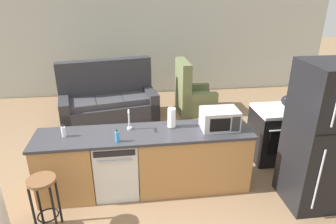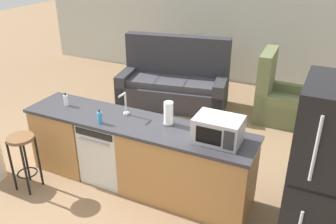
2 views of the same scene
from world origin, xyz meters
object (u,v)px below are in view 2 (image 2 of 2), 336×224
(stove_range, at_px, (329,176))
(armchair, at_px, (275,100))
(paper_towel_roll, at_px, (169,113))
(dish_soap_bottle, at_px, (66,100))
(couch, at_px, (174,84))
(dishwasher, at_px, (110,149))
(bar_stool, at_px, (23,151))
(refrigerator, at_px, (333,196))
(microwave, at_px, (218,129))
(soap_bottle, at_px, (100,118))

(stove_range, xyz_separation_m, armchair, (-0.98, 2.17, -0.10))
(paper_towel_roll, relative_size, dish_soap_bottle, 1.60)
(dish_soap_bottle, relative_size, armchair, 0.15)
(paper_towel_roll, height_order, couch, couch)
(dishwasher, bearing_deg, stove_range, 11.91)
(paper_towel_roll, height_order, bar_stool, paper_towel_roll)
(bar_stool, height_order, armchair, armchair)
(dishwasher, relative_size, bar_stool, 1.14)
(armchair, bearing_deg, refrigerator, -73.22)
(refrigerator, height_order, microwave, refrigerator)
(microwave, distance_m, armchair, 2.81)
(stove_range, distance_m, microwave, 1.42)
(dishwasher, relative_size, stove_range, 0.93)
(refrigerator, bearing_deg, bar_stool, -178.02)
(paper_towel_roll, bearing_deg, bar_stool, -153.52)
(dishwasher, bearing_deg, armchair, 59.25)
(couch, bearing_deg, armchair, 5.23)
(stove_range, xyz_separation_m, microwave, (-1.17, -0.55, 0.59))
(soap_bottle, bearing_deg, armchair, 61.76)
(soap_bottle, xyz_separation_m, bar_stool, (-0.85, -0.46, -0.44))
(bar_stool, bearing_deg, couch, 80.29)
(dish_soap_bottle, distance_m, armchair, 3.58)
(dishwasher, distance_m, couch, 2.56)
(dish_soap_bottle, height_order, armchair, armchair)
(microwave, bearing_deg, stove_range, 25.21)
(soap_bottle, bearing_deg, dish_soap_bottle, 161.96)
(dishwasher, height_order, bar_stool, dishwasher)
(stove_range, distance_m, refrigerator, 1.21)
(microwave, relative_size, couch, 0.23)
(microwave, relative_size, soap_bottle, 2.84)
(microwave, bearing_deg, dishwasher, 179.95)
(dish_soap_bottle, bearing_deg, dishwasher, -1.84)
(armchair, bearing_deg, dishwasher, -120.75)
(refrigerator, height_order, bar_stool, refrigerator)
(refrigerator, height_order, paper_towel_roll, refrigerator)
(bar_stool, bearing_deg, stove_range, 19.66)
(stove_range, xyz_separation_m, refrigerator, (-0.00, -1.10, 0.51))
(refrigerator, xyz_separation_m, soap_bottle, (-2.55, 0.34, 0.01))
(paper_towel_roll, relative_size, couch, 0.13)
(stove_range, bearing_deg, paper_towel_roll, -166.83)
(refrigerator, height_order, armchair, refrigerator)
(dishwasher, relative_size, refrigerator, 0.44)
(microwave, bearing_deg, soap_bottle, -171.59)
(dishwasher, xyz_separation_m, dish_soap_bottle, (-0.65, 0.02, 0.55))
(dishwasher, bearing_deg, microwave, -0.05)
(dish_soap_bottle, xyz_separation_m, couch, (0.40, 2.52, -0.58))
(microwave, height_order, dish_soap_bottle, microwave)
(stove_range, xyz_separation_m, couch, (-2.85, 2.00, -0.06))
(soap_bottle, distance_m, couch, 2.83)
(bar_stool, xyz_separation_m, couch, (0.55, 3.21, -0.14))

